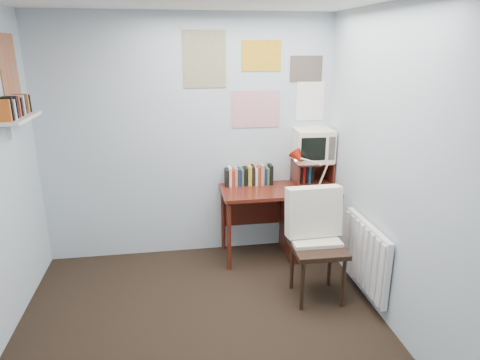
% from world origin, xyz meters
% --- Properties ---
extents(ground, '(3.50, 3.50, 0.00)m').
position_xyz_m(ground, '(0.00, 0.00, 0.00)').
color(ground, black).
rests_on(ground, ground).
extents(back_wall, '(3.00, 0.02, 2.50)m').
position_xyz_m(back_wall, '(0.00, 1.75, 1.25)').
color(back_wall, '#AFBAC8').
rests_on(back_wall, ground).
extents(right_wall, '(0.02, 3.50, 2.50)m').
position_xyz_m(right_wall, '(1.50, 0.00, 1.25)').
color(right_wall, '#AFBAC8').
rests_on(right_wall, ground).
extents(desk, '(1.20, 0.55, 0.76)m').
position_xyz_m(desk, '(1.17, 1.48, 0.41)').
color(desk, '#5B2015').
rests_on(desk, ground).
extents(desk_chair, '(0.50, 0.48, 0.96)m').
position_xyz_m(desk_chair, '(1.05, 0.62, 0.48)').
color(desk_chair, black).
rests_on(desk_chair, ground).
extents(desk_lamp, '(0.29, 0.26, 0.38)m').
position_xyz_m(desk_lamp, '(1.32, 1.29, 0.95)').
color(desk_lamp, '#B11B0B').
rests_on(desk_lamp, desk).
extents(tv_riser, '(0.40, 0.30, 0.25)m').
position_xyz_m(tv_riser, '(1.29, 1.59, 0.89)').
color(tv_riser, '#5B2015').
rests_on(tv_riser, desk).
extents(crt_tv, '(0.40, 0.37, 0.37)m').
position_xyz_m(crt_tv, '(1.29, 1.61, 1.19)').
color(crt_tv, '#EDE0C7').
rests_on(crt_tv, tv_riser).
extents(book_row, '(0.60, 0.14, 0.22)m').
position_xyz_m(book_row, '(0.66, 1.66, 0.87)').
color(book_row, '#5B2015').
rests_on(book_row, desk).
extents(radiator, '(0.09, 0.80, 0.60)m').
position_xyz_m(radiator, '(1.46, 0.55, 0.42)').
color(radiator, white).
rests_on(radiator, right_wall).
extents(wall_shelf, '(0.20, 0.62, 0.24)m').
position_xyz_m(wall_shelf, '(-1.40, 1.10, 1.62)').
color(wall_shelf, white).
rests_on(wall_shelf, left_wall).
extents(posters_back, '(1.20, 0.01, 0.90)m').
position_xyz_m(posters_back, '(0.70, 1.74, 1.85)').
color(posters_back, white).
rests_on(posters_back, back_wall).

